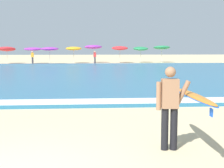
% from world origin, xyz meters
% --- Properties ---
extents(sea, '(120.00, 28.00, 0.14)m').
position_xyz_m(sea, '(0.00, 20.16, 0.07)').
color(sea, teal).
rests_on(sea, ground).
extents(surf_foam, '(120.00, 1.20, 0.01)m').
position_xyz_m(surf_foam, '(0.00, 6.76, 0.15)').
color(surf_foam, white).
rests_on(surf_foam, sea).
extents(surfer_with_board, '(1.00, 2.99, 1.73)m').
position_xyz_m(surfer_with_board, '(3.26, 1.38, 1.03)').
color(surfer_with_board, black).
rests_on(surfer_with_board, ground).
extents(beach_umbrella_0, '(2.15, 2.18, 2.17)m').
position_xyz_m(beach_umbrella_0, '(-8.54, 36.71, 1.81)').
color(beach_umbrella_0, beige).
rests_on(beach_umbrella_0, ground).
extents(beach_umbrella_1, '(2.24, 2.26, 2.06)m').
position_xyz_m(beach_umbrella_1, '(-5.27, 36.24, 1.81)').
color(beach_umbrella_1, beige).
rests_on(beach_umbrella_1, ground).
extents(beach_umbrella_2, '(2.16, 2.17, 2.07)m').
position_xyz_m(beach_umbrella_2, '(-3.17, 35.54, 1.83)').
color(beach_umbrella_2, beige).
rests_on(beach_umbrella_2, ground).
extents(beach_umbrella_3, '(2.00, 2.02, 2.14)m').
position_xyz_m(beach_umbrella_3, '(-0.35, 36.91, 1.87)').
color(beach_umbrella_3, beige).
rests_on(beach_umbrella_3, ground).
extents(beach_umbrella_4, '(2.28, 2.30, 2.34)m').
position_xyz_m(beach_umbrella_4, '(2.14, 38.22, 2.06)').
color(beach_umbrella_4, beige).
rests_on(beach_umbrella_4, ground).
extents(beach_umbrella_5, '(2.11, 2.14, 2.22)m').
position_xyz_m(beach_umbrella_5, '(5.58, 37.79, 1.91)').
color(beach_umbrella_5, beige).
rests_on(beach_umbrella_5, ground).
extents(beach_umbrella_6, '(1.98, 2.01, 2.17)m').
position_xyz_m(beach_umbrella_6, '(8.39, 38.31, 1.83)').
color(beach_umbrella_6, beige).
rests_on(beach_umbrella_6, ground).
extents(beach_umbrella_7, '(2.18, 2.21, 2.29)m').
position_xyz_m(beach_umbrella_7, '(11.19, 38.27, 1.99)').
color(beach_umbrella_7, beige).
rests_on(beach_umbrella_7, ground).
extents(beachgoer_near_row_left, '(0.32, 0.20, 1.58)m').
position_xyz_m(beachgoer_near_row_left, '(2.30, 35.93, 0.84)').
color(beachgoer_near_row_left, '#383842').
rests_on(beachgoer_near_row_left, ground).
extents(beachgoer_near_row_mid, '(0.32, 0.20, 1.58)m').
position_xyz_m(beachgoer_near_row_mid, '(-5.21, 35.28, 0.84)').
color(beachgoer_near_row_mid, '#383842').
rests_on(beachgoer_near_row_mid, ground).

